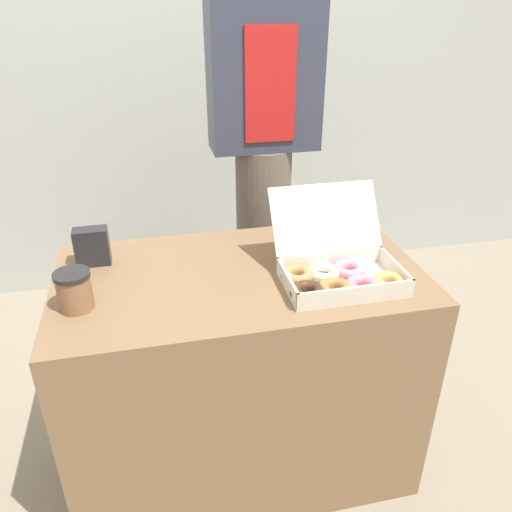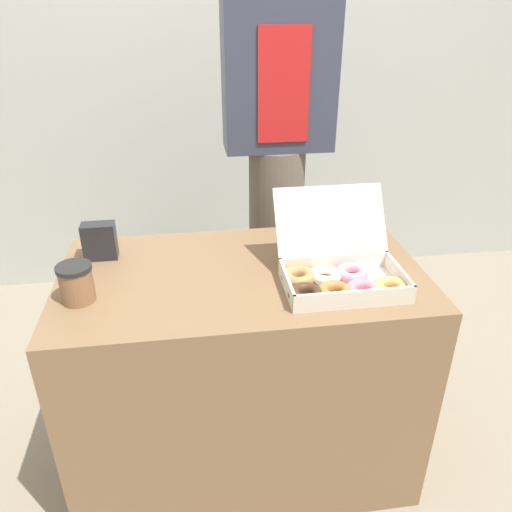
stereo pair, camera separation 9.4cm
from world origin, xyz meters
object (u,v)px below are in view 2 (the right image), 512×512
object	(u,v)px
donut_box	(339,275)
person_customer	(277,146)
napkin_holder	(100,241)
coffee_cup	(76,283)

from	to	relation	value
donut_box	person_customer	xyz separation A→B (m)	(-0.05, 0.69, 0.19)
donut_box	person_customer	world-z (taller)	person_customer
person_customer	napkin_holder	bearing A→B (deg)	-146.97
donut_box	person_customer	bearing A→B (deg)	94.51
coffee_cup	napkin_holder	bearing A→B (deg)	83.22
coffee_cup	napkin_holder	xyz separation A→B (m)	(0.03, 0.25, 0.00)
donut_box	person_customer	size ratio (longest dim) A/B	0.20
donut_box	napkin_holder	xyz separation A→B (m)	(-0.69, 0.28, 0.02)
person_customer	coffee_cup	bearing A→B (deg)	-135.22
donut_box	coffee_cup	world-z (taller)	donut_box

